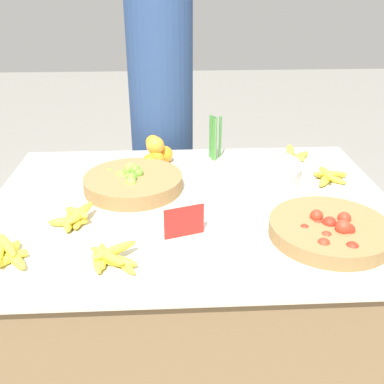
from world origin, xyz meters
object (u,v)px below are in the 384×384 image
Objects in this scene: tomato_basket at (330,230)px; metal_bowl at (259,171)px; lime_bowl at (133,182)px; price_sign at (184,222)px; vendor_person at (162,115)px.

metal_bowl is at bearing 107.81° from tomato_basket.
tomato_basket is 1.14× the size of metal_bowl.
tomato_basket is (0.69, -0.41, -0.00)m from lime_bowl.
lime_bowl is at bearing 99.85° from price_sign.
price_sign is at bearing -62.40° from lime_bowl.
price_sign reaches higher than metal_bowl.
lime_bowl is 1.13× the size of metal_bowl.
metal_bowl is (-0.15, 0.47, 0.01)m from tomato_basket.
tomato_basket is at bearing -30.82° from lime_bowl.
price_sign is at bearing 176.20° from tomato_basket.
price_sign is 0.08× the size of vendor_person.
metal_bowl is 0.80m from vendor_person.
price_sign reaches higher than tomato_basket.
vendor_person reaches higher than metal_bowl.
vendor_person is (0.11, 0.74, 0.07)m from lime_bowl.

